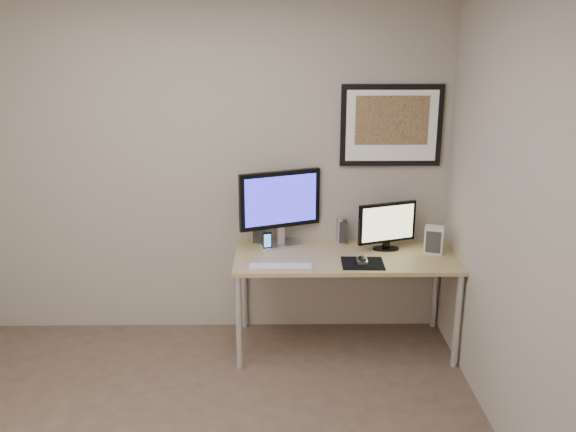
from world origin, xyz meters
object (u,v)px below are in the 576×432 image
fan_unit (434,240)px  monitor_large (280,205)px  framed_art (391,125)px  speaker_left (256,233)px  phone_dock (267,241)px  desk (345,263)px  monitor_tv (387,225)px  keyboard (280,266)px  speaker_right (341,231)px

fan_unit → monitor_large: bearing=-170.5°
framed_art → speaker_left: framed_art is taller
speaker_left → fan_unit: 1.32m
monitor_large → phone_dock: 0.29m
desk → monitor_tv: (0.31, 0.11, 0.26)m
monitor_tv → keyboard: bearing=-175.3°
keyboard → monitor_tv: bearing=25.4°
speaker_right → phone_dock: 0.58m
desk → speaker_right: size_ratio=7.96×
monitor_large → desk: bearing=-46.4°
desk → monitor_tv: monitor_tv is taller
monitor_tv → keyboard: size_ratio=0.99×
monitor_large → speaker_right: bearing=-16.3°
monitor_large → keyboard: (0.00, -0.46, -0.31)m
desk → monitor_tv: 0.42m
phone_dock → speaker_left: bearing=104.1°
monitor_large → fan_unit: (1.12, -0.18, -0.22)m
speaker_left → speaker_right: (0.65, 0.01, 0.02)m
monitor_tv → phone_dock: 0.89m
desk → keyboard: (-0.47, -0.24, 0.07)m
monitor_large → keyboard: monitor_large is taller
monitor_large → phone_dock: size_ratio=4.25×
monitor_large → monitor_tv: size_ratio=1.36×
monitor_large → phone_dock: (-0.10, -0.11, -0.25)m
desk → speaker_right: 0.31m
monitor_tv → fan_unit: size_ratio=2.17×
framed_art → fan_unit: (0.30, -0.30, -0.79)m
monitor_large → speaker_right: size_ratio=2.98×
speaker_right → keyboard: speaker_right is taller
monitor_tv → fan_unit: 0.35m
monitor_large → fan_unit: bearing=-31.5°
speaker_right → desk: bearing=-103.1°
monitor_large → fan_unit: size_ratio=2.95×
keyboard → fan_unit: fan_unit is taller
phone_dock → keyboard: 0.36m
desk → fan_unit: 0.67m
fan_unit → speaker_right: bearing=179.3°
monitor_tv → speaker_left: monitor_tv is taller
desk → monitor_large: (-0.47, 0.21, 0.38)m
desk → framed_art: bearing=43.5°
monitor_large → speaker_left: monitor_large is taller
speaker_left → keyboard: (0.19, -0.50, -0.08)m
fan_unit → speaker_left: bearing=-171.0°
framed_art → monitor_tv: (-0.04, -0.22, -0.70)m
monitor_large → fan_unit: monitor_large is taller
framed_art → fan_unit: framed_art is taller
monitor_large → fan_unit: 1.15m
monitor_tv → phone_dock: bearing=161.0°
monitor_tv → speaker_left: 0.99m
framed_art → desk: bearing=-136.5°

